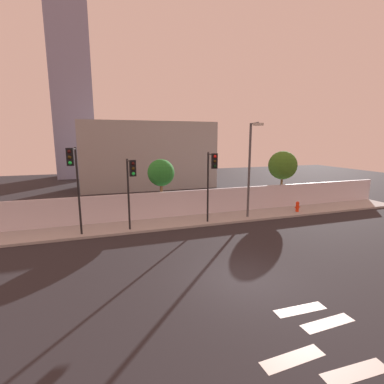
% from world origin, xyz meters
% --- Properties ---
extents(ground_plane, '(80.00, 80.00, 0.00)m').
position_xyz_m(ground_plane, '(0.00, 0.00, 0.00)').
color(ground_plane, '#252226').
extents(sidewalk, '(36.00, 2.40, 0.15)m').
position_xyz_m(sidewalk, '(0.00, 8.20, 0.07)').
color(sidewalk, '#9F9F9F').
rests_on(sidewalk, ground).
extents(perimeter_wall, '(36.00, 0.18, 1.80)m').
position_xyz_m(perimeter_wall, '(0.00, 9.49, 1.05)').
color(perimeter_wall, silver).
rests_on(perimeter_wall, sidewalk).
extents(crosswalk_marking, '(3.77, 3.88, 0.01)m').
position_xyz_m(crosswalk_marking, '(0.22, -4.10, 0.00)').
color(crosswalk_marking, silver).
rests_on(crosswalk_marking, ground).
extents(traffic_light_left, '(0.42, 1.36, 4.27)m').
position_xyz_m(traffic_light_left, '(-3.48, 6.92, 3.28)').
color(traffic_light_left, black).
rests_on(traffic_light_left, sidewalk).
extents(traffic_light_center, '(0.42, 1.64, 4.97)m').
position_xyz_m(traffic_light_center, '(-6.42, 6.82, 3.77)').
color(traffic_light_center, black).
rests_on(traffic_light_center, sidewalk).
extents(traffic_light_right, '(0.41, 1.70, 4.57)m').
position_xyz_m(traffic_light_right, '(1.41, 6.76, 3.51)').
color(traffic_light_right, black).
rests_on(traffic_light_right, sidewalk).
extents(street_lamp_curbside, '(0.77, 1.78, 6.43)m').
position_xyz_m(street_lamp_curbside, '(4.56, 7.52, 3.96)').
color(street_lamp_curbside, '#4C4C51').
rests_on(street_lamp_curbside, sidewalk).
extents(fire_hydrant, '(0.44, 0.26, 0.78)m').
position_xyz_m(fire_hydrant, '(8.88, 7.80, 0.57)').
color(fire_hydrant, red).
rests_on(fire_hydrant, sidewalk).
extents(roadside_tree_leftmost, '(1.93, 1.93, 4.14)m').
position_xyz_m(roadside_tree_leftmost, '(-0.95, 10.44, 3.15)').
color(roadside_tree_leftmost, brown).
rests_on(roadside_tree_leftmost, ground).
extents(roadside_tree_midleft, '(2.34, 2.34, 4.58)m').
position_xyz_m(roadside_tree_midleft, '(9.29, 10.44, 3.39)').
color(roadside_tree_midleft, brown).
rests_on(roadside_tree_midleft, ground).
extents(low_building_distant, '(14.80, 6.00, 7.40)m').
position_xyz_m(low_building_distant, '(0.41, 23.49, 3.70)').
color(low_building_distant, '#989898').
rests_on(low_building_distant, ground).
extents(tower_on_skyline, '(5.28, 5.00, 23.81)m').
position_xyz_m(tower_on_skyline, '(-7.84, 35.49, 11.91)').
color(tower_on_skyline, gray).
rests_on(tower_on_skyline, ground).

